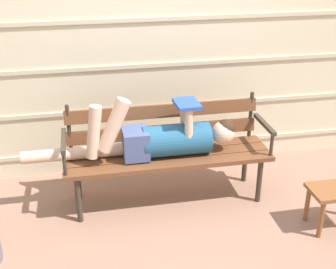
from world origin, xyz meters
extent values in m
plane|color=#936B56|center=(0.00, 0.00, 0.00)|extent=(12.00, 12.00, 0.00)
cube|color=beige|center=(0.00, 0.83, 1.19)|extent=(4.64, 0.06, 2.39)
cube|color=beige|center=(0.00, 0.80, 0.20)|extent=(4.64, 0.02, 0.04)
cube|color=beige|center=(0.00, 0.80, 0.60)|extent=(4.64, 0.02, 0.04)
cube|color=beige|center=(0.00, 0.80, 0.99)|extent=(4.64, 0.02, 0.04)
cube|color=beige|center=(0.00, 0.80, 1.39)|extent=(4.64, 0.02, 0.04)
cube|color=brown|center=(0.00, 0.03, 0.41)|extent=(1.67, 0.14, 0.04)
cube|color=brown|center=(0.00, 0.18, 0.41)|extent=(1.67, 0.14, 0.04)
cube|color=brown|center=(0.00, 0.33, 0.41)|extent=(1.67, 0.14, 0.04)
cube|color=brown|center=(0.00, 0.39, 0.54)|extent=(1.60, 0.05, 0.11)
cube|color=brown|center=(0.00, 0.39, 0.72)|extent=(1.60, 0.05, 0.11)
cylinder|color=#382D23|center=(-0.77, 0.39, 0.63)|extent=(0.03, 0.03, 0.41)
cylinder|color=#382D23|center=(0.77, 0.39, 0.63)|extent=(0.03, 0.03, 0.41)
cylinder|color=#382D23|center=(-0.74, 0.01, 0.20)|extent=(0.04, 0.04, 0.39)
cylinder|color=#382D23|center=(0.74, 0.01, 0.20)|extent=(0.04, 0.04, 0.39)
cylinder|color=#382D23|center=(-0.74, 0.35, 0.20)|extent=(0.04, 0.04, 0.39)
cylinder|color=#382D23|center=(0.74, 0.35, 0.20)|extent=(0.04, 0.04, 0.39)
cube|color=#382D23|center=(-0.81, 0.18, 0.63)|extent=(0.04, 0.41, 0.03)
cylinder|color=#382D23|center=(-0.81, 0.01, 0.53)|extent=(0.03, 0.03, 0.20)
cube|color=#382D23|center=(0.81, 0.18, 0.63)|extent=(0.04, 0.41, 0.03)
cylinder|color=#382D23|center=(0.81, 0.01, 0.53)|extent=(0.03, 0.03, 0.20)
cylinder|color=#23567A|center=(0.07, 0.18, 0.55)|extent=(0.54, 0.25, 0.25)
cube|color=#475684|center=(-0.26, 0.18, 0.55)|extent=(0.20, 0.24, 0.23)
sphere|color=beige|center=(0.46, 0.18, 0.58)|extent=(0.19, 0.19, 0.19)
sphere|color=#382314|center=(0.48, 0.18, 0.62)|extent=(0.16, 0.16, 0.16)
cylinder|color=beige|center=(-0.43, 0.12, 0.75)|extent=(0.27, 0.11, 0.44)
cylinder|color=beige|center=(-0.58, 0.12, 0.71)|extent=(0.15, 0.09, 0.43)
cylinder|color=beige|center=(-0.74, 0.24, 0.48)|extent=(0.80, 0.10, 0.10)
cylinder|color=beige|center=(0.15, 0.10, 0.70)|extent=(0.06, 0.06, 0.29)
cylinder|color=beige|center=(0.15, 0.26, 0.70)|extent=(0.06, 0.06, 0.29)
cube|color=#284C9E|center=(0.15, 0.18, 0.85)|extent=(0.19, 0.26, 0.03)
cylinder|color=brown|center=(1.00, -0.54, 0.15)|extent=(0.04, 0.04, 0.31)
cylinder|color=brown|center=(1.00, -0.32, 0.15)|extent=(0.04, 0.04, 0.31)
camera|label=1|loc=(-0.63, -3.01, 2.13)|focal=48.51mm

